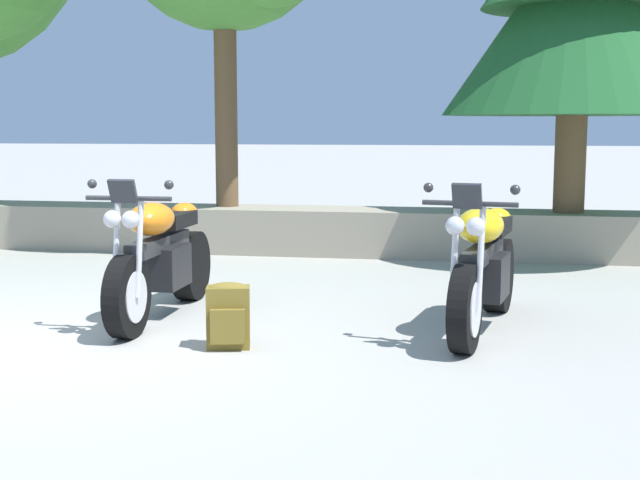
{
  "coord_description": "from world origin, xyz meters",
  "views": [
    {
      "loc": [
        2.98,
        -5.58,
        1.57
      ],
      "look_at": [
        1.8,
        1.2,
        0.65
      ],
      "focal_mm": 48.72,
      "sensor_mm": 36.0,
      "label": 1
    }
  ],
  "objects": [
    {
      "name": "ground_plane",
      "position": [
        0.0,
        0.0,
        0.0
      ],
      "size": [
        120.0,
        120.0,
        0.0
      ],
      "primitive_type": "plane",
      "color": "#A3A099"
    },
    {
      "name": "stone_wall",
      "position": [
        0.0,
        4.8,
        0.28
      ],
      "size": [
        36.0,
        0.8,
        0.55
      ],
      "primitive_type": "cube",
      "color": "gray",
      "rests_on": "ground"
    },
    {
      "name": "motorcycle_yellow_centre",
      "position": [
        3.09,
        1.04,
        0.49
      ],
      "size": [
        0.72,
        2.05,
        1.18
      ],
      "color": "black",
      "rests_on": "ground"
    },
    {
      "name": "rider_backpack",
      "position": [
        1.32,
        0.2,
        0.24
      ],
      "size": [
        0.33,
        0.3,
        0.47
      ],
      "color": "brown",
      "rests_on": "ground"
    },
    {
      "name": "motorcycle_orange_near_left",
      "position": [
        0.51,
        1.05,
        0.49
      ],
      "size": [
        0.67,
        2.06,
        1.18
      ],
      "color": "black",
      "rests_on": "ground"
    }
  ]
}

